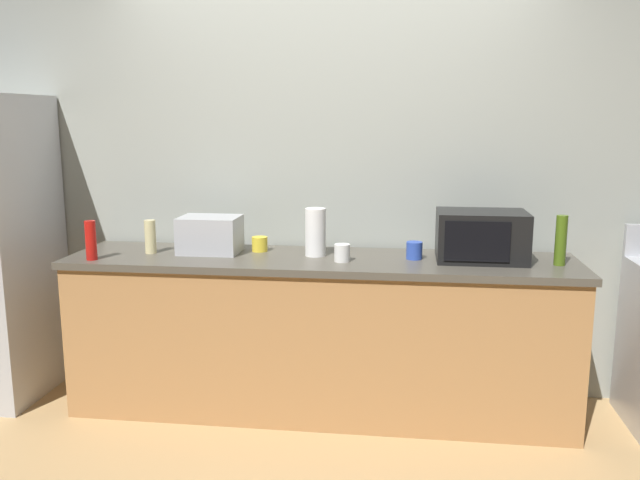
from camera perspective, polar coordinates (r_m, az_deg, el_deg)
The scene contains 12 objects.
ground_plane at distance 3.58m, azimuth -0.87°, elevation -17.18°, with size 8.00×8.00×0.00m, color tan.
back_wall at distance 3.98m, azimuth 0.77°, elevation 6.05°, with size 6.40×0.10×2.70m, color #9EA399.
counter_run at distance 3.76m, azimuth -0.00°, elevation -8.24°, with size 2.84×0.64×0.90m.
microwave at distance 3.66m, azimuth 13.91°, elevation 0.35°, with size 0.48×0.35×0.27m.
toaster_oven at distance 3.81m, azimuth -9.58°, elevation 0.47°, with size 0.34×0.26×0.21m, color #B7BABF.
paper_towel_roll at distance 3.67m, azimuth -0.40°, elevation 0.69°, with size 0.12×0.12×0.27m, color white.
bottle_olive_oil at distance 3.66m, azimuth 20.30°, elevation -0.03°, with size 0.06×0.06×0.27m, color #4C6B19.
bottle_hand_soap at distance 3.87m, azimuth -14.61°, elevation 0.28°, with size 0.06×0.06×0.19m, color beige.
bottle_hot_sauce at distance 3.78m, azimuth -19.39°, elevation -0.03°, with size 0.06×0.06×0.22m, color red.
mug_yellow at distance 3.82m, azimuth -5.29°, elevation -0.35°, with size 0.09×0.09×0.09m, color yellow.
mug_white at distance 3.54m, azimuth 1.95°, elevation -1.13°, with size 0.09×0.09×0.10m, color white.
mug_blue at distance 3.63m, azimuth 8.24°, elevation -0.91°, with size 0.09×0.09×0.10m, color #2D4CB2.
Camera 1 is at (0.46, -3.13, 1.67)m, focal length 36.62 mm.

